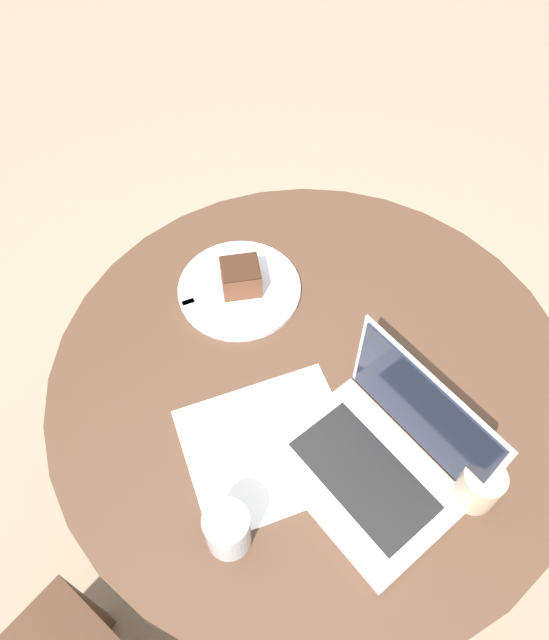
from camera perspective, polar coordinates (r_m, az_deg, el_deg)
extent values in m
plane|color=gray|center=(1.92, 2.32, -16.29)|extent=(12.00, 12.00, 0.00)
cylinder|color=#4C3323|center=(1.91, 2.33, -16.19)|extent=(0.59, 0.59, 0.02)
cylinder|color=#4C3323|center=(1.57, 2.79, -12.01)|extent=(0.10, 0.10, 0.72)
cylinder|color=#4C3323|center=(1.23, 3.49, -5.41)|extent=(1.03, 1.03, 0.03)
cube|color=#472D1E|center=(1.69, -16.84, -23.91)|extent=(0.04, 0.04, 0.44)
cube|color=white|center=(1.15, -0.46, -11.52)|extent=(0.35, 0.32, 0.00)
cylinder|color=silver|center=(1.33, -3.23, 2.85)|extent=(0.26, 0.26, 0.01)
cube|color=brown|center=(1.30, -3.24, 3.85)|extent=(0.10, 0.10, 0.06)
cube|color=#351E13|center=(1.27, -3.30, 4.74)|extent=(0.10, 0.10, 0.00)
cube|color=silver|center=(1.31, -4.91, 2.57)|extent=(0.17, 0.05, 0.00)
cube|color=silver|center=(1.31, -7.93, 1.58)|extent=(0.03, 0.03, 0.00)
cylinder|color=#C6AD89|center=(1.13, 18.20, -14.24)|extent=(0.07, 0.07, 0.09)
cylinder|color=silver|center=(1.05, -4.31, -18.59)|extent=(0.07, 0.07, 0.10)
cube|color=silver|center=(1.13, 8.14, -14.03)|extent=(0.25, 0.33, 0.02)
cube|color=black|center=(1.12, 8.20, -13.85)|extent=(0.15, 0.26, 0.00)
cube|color=silver|center=(1.08, 13.45, -7.97)|extent=(0.03, 0.31, 0.21)
cube|color=black|center=(1.07, 13.31, -8.09)|extent=(0.03, 0.29, 0.19)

